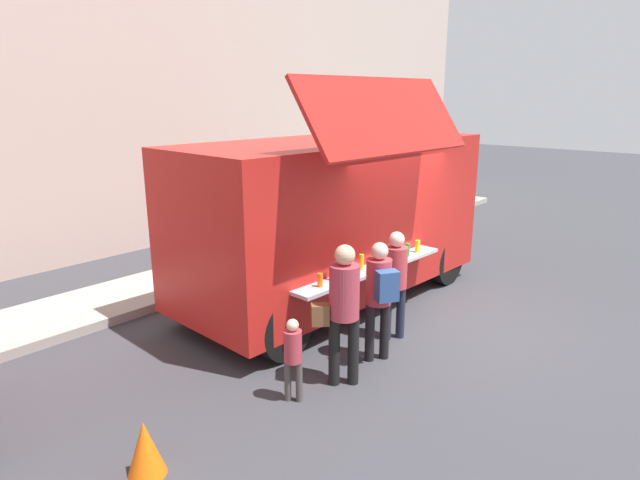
# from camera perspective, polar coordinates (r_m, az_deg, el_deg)

# --- Properties ---
(ground_plane) EXTENTS (60.00, 60.00, 0.00)m
(ground_plane) POSITION_cam_1_polar(r_m,az_deg,el_deg) (8.57, 12.44, -8.79)
(ground_plane) COLOR #38383D
(curb_strip) EXTENTS (28.00, 1.60, 0.15)m
(curb_strip) POSITION_cam_1_polar(r_m,az_deg,el_deg) (9.26, -28.44, -7.99)
(curb_strip) COLOR #9E998E
(curb_strip) RESTS_ON ground
(food_truck_main) EXTENTS (5.59, 3.02, 3.67)m
(food_truck_main) POSITION_cam_1_polar(r_m,az_deg,el_deg) (8.91, 1.61, 2.68)
(food_truck_main) COLOR red
(food_truck_main) RESTS_ON ground
(traffic_cone_orange) EXTENTS (0.36, 0.36, 0.55)m
(traffic_cone_orange) POSITION_cam_1_polar(r_m,az_deg,el_deg) (5.55, -18.09, -20.32)
(traffic_cone_orange) COLOR orange
(traffic_cone_orange) RESTS_ON ground
(trash_bin) EXTENTS (0.60, 0.60, 0.93)m
(trash_bin) POSITION_cam_1_polar(r_m,az_deg,el_deg) (13.38, 4.18, 2.36)
(trash_bin) COLOR #2C6035
(trash_bin) RESTS_ON ground
(customer_front_ordering) EXTENTS (0.33, 0.33, 1.60)m
(customer_front_ordering) POSITION_cam_1_polar(r_m,az_deg,el_deg) (7.67, 8.02, -3.80)
(customer_front_ordering) COLOR #202336
(customer_front_ordering) RESTS_ON ground
(customer_mid_with_backpack) EXTENTS (0.46, 0.53, 1.62)m
(customer_mid_with_backpack) POSITION_cam_1_polar(r_m,az_deg,el_deg) (6.98, 6.37, -5.34)
(customer_mid_with_backpack) COLOR black
(customer_mid_with_backpack) RESTS_ON ground
(customer_rear_waiting) EXTENTS (0.52, 0.50, 1.77)m
(customer_rear_waiting) POSITION_cam_1_polar(r_m,az_deg,el_deg) (6.37, 2.46, -6.77)
(customer_rear_waiting) COLOR black
(customer_rear_waiting) RESTS_ON ground
(child_near_queue) EXTENTS (0.21, 0.21, 1.02)m
(child_near_queue) POSITION_cam_1_polar(r_m,az_deg,el_deg) (6.21, -2.89, -11.89)
(child_near_queue) COLOR #494341
(child_near_queue) RESTS_ON ground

